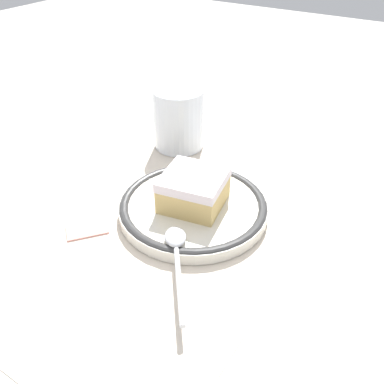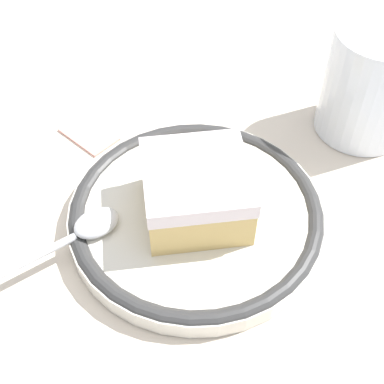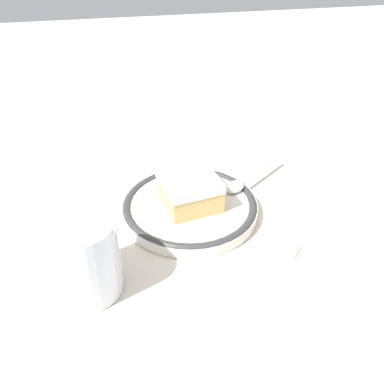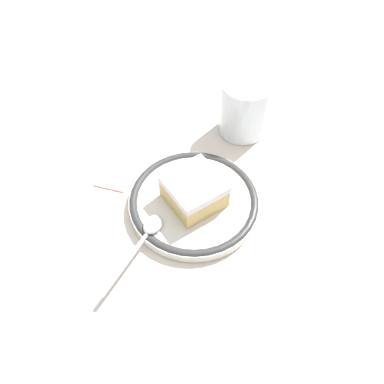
{
  "view_description": "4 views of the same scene",
  "coord_description": "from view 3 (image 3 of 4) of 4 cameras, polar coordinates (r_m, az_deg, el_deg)",
  "views": [
    {
      "loc": [
        0.36,
        0.26,
        0.34
      ],
      "look_at": [
        0.0,
        0.03,
        0.04
      ],
      "focal_mm": 39.07,
      "sensor_mm": 36.0,
      "label": 1
    },
    {
      "loc": [
        -0.01,
        0.28,
        0.33
      ],
      "look_at": [
        0.0,
        0.03,
        0.04
      ],
      "focal_mm": 50.02,
      "sensor_mm": 36.0,
      "label": 2
    },
    {
      "loc": [
        -0.09,
        -0.45,
        0.38
      ],
      "look_at": [
        0.0,
        0.03,
        0.04
      ],
      "focal_mm": 40.49,
      "sensor_mm": 36.0,
      "label": 3
    },
    {
      "loc": [
        0.15,
        0.36,
        0.51
      ],
      "look_at": [
        0.0,
        0.03,
        0.04
      ],
      "focal_mm": 39.45,
      "sensor_mm": 36.0,
      "label": 4
    }
  ],
  "objects": [
    {
      "name": "ground_plane",
      "position": [
        0.59,
        0.27,
        -4.53
      ],
      "size": [
        2.4,
        2.4,
        0.0
      ],
      "primitive_type": "plane",
      "color": "#B7B2A8"
    },
    {
      "name": "placemat",
      "position": [
        0.59,
        0.27,
        -4.47
      ],
      "size": [
        0.55,
        0.34,
        0.0
      ],
      "primitive_type": "cube",
      "color": "beige",
      "rests_on": "ground_plane"
    },
    {
      "name": "plate",
      "position": [
        0.61,
        0.0,
        -1.96
      ],
      "size": [
        0.19,
        0.19,
        0.02
      ],
      "color": "silver",
      "rests_on": "placemat"
    },
    {
      "name": "cake_slice",
      "position": [
        0.6,
        0.12,
        0.21
      ],
      "size": [
        0.09,
        0.09,
        0.04
      ],
      "color": "#DBB76B",
      "rests_on": "plate"
    },
    {
      "name": "spoon",
      "position": [
        0.65,
        6.57,
        1.29
      ],
      "size": [
        0.12,
        0.1,
        0.01
      ],
      "color": "silver",
      "rests_on": "plate"
    },
    {
      "name": "cup",
      "position": [
        0.5,
        -13.98,
        -8.86
      ],
      "size": [
        0.08,
        0.08,
        0.1
      ],
      "color": "silver",
      "rests_on": "placemat"
    },
    {
      "name": "napkin",
      "position": [
        0.63,
        -14.07,
        -2.67
      ],
      "size": [
        0.12,
        0.12,
        0.0
      ],
      "primitive_type": "cube",
      "rotation": [
        0.0,
        0.0,
        3.22
      ],
      "color": "white",
      "rests_on": "placemat"
    },
    {
      "name": "sugar_packet",
      "position": [
        0.57,
        11.41,
        -6.83
      ],
      "size": [
        0.06,
        0.05,
        0.01
      ],
      "primitive_type": "cube",
      "rotation": [
        0.0,
        0.0,
        2.46
      ],
      "color": "#E5998C",
      "rests_on": "placemat"
    }
  ]
}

